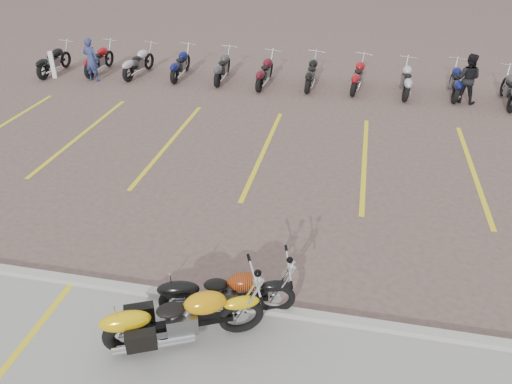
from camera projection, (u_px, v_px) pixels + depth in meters
ground at (226, 235)px, 10.21m from camera, size 100.00×100.00×0.00m
curb at (196, 299)px, 8.50m from camera, size 60.00×0.18×0.12m
parking_stripes at (264, 151)px, 13.57m from camera, size 38.00×5.50×0.01m
yellow_cruiser at (180, 318)px, 7.50m from camera, size 2.28×1.17×1.01m
flame_cruiser at (224, 294)px, 8.03m from camera, size 2.18×0.71×0.91m
person_a at (91, 60)px, 18.37m from camera, size 0.60×0.42×1.59m
person_b at (468, 78)px, 16.39m from camera, size 0.96×0.86×1.64m
bollard at (52, 65)px, 18.82m from camera, size 0.20×0.20×1.00m
bg_bike_row at (287, 72)px, 17.85m from camera, size 18.93×2.04×1.10m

